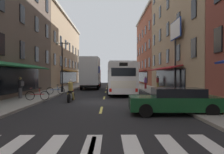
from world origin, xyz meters
name	(u,v)px	position (x,y,z in m)	size (l,w,h in m)	color
ground_plane	(103,103)	(0.00, 0.00, -0.05)	(34.80, 80.00, 0.10)	black
lane_centre_dashes	(103,103)	(0.00, -0.25, 0.00)	(0.14, 73.90, 0.01)	#DBCC4C
crosswalk_near	(91,149)	(0.00, -10.00, 0.00)	(7.10, 2.80, 0.01)	silver
sidewalk_left	(22,101)	(-5.90, 0.00, 0.07)	(3.00, 80.00, 0.14)	gray
sidewalk_right	(184,101)	(5.90, 0.00, 0.07)	(3.00, 80.00, 0.14)	gray
billboard_sign	(175,37)	(7.05, 5.94, 5.79)	(0.40, 3.24, 7.29)	black
transit_bus	(120,78)	(1.55, 8.02, 1.69)	(2.75, 11.31, 3.22)	white
box_truck	(91,74)	(-2.16, 14.45, 2.18)	(2.54, 7.36, 4.29)	#B21E19
sedan_near	(175,101)	(3.73, -4.93, 0.68)	(4.50, 2.04, 1.31)	#144723
sedan_mid	(95,82)	(-2.44, 26.43, 0.69)	(1.92, 4.49, 1.36)	maroon
motorcycle_rider	(71,92)	(-2.40, 0.38, 0.71)	(0.62, 2.07, 1.66)	black
bicycle_near	(56,90)	(-4.67, 4.95, 0.50)	(1.69, 0.51, 0.91)	black
bicycle_mid	(37,95)	(-4.77, 0.05, 0.50)	(1.71, 0.48, 0.91)	black
pedestrian_near	(20,87)	(-6.56, 1.42, 1.03)	(0.51, 0.48, 1.68)	#4C4C51
pedestrian_mid	(158,82)	(6.85, 13.10, 1.02)	(0.36, 0.36, 1.71)	#B29947
pedestrian_far	(146,82)	(5.28, 13.36, 1.00)	(0.36, 0.36, 1.67)	maroon
street_lamp_twin	(62,64)	(-4.68, 7.78, 3.14)	(1.42, 0.32, 5.42)	black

